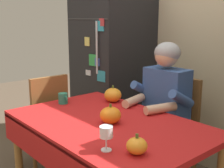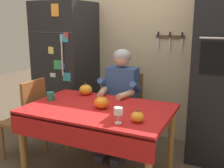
{
  "view_description": "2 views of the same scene",
  "coord_description": "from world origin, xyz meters",
  "px_view_note": "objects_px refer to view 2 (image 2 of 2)",
  "views": [
    {
      "loc": [
        1.48,
        -1.14,
        1.44
      ],
      "look_at": [
        -0.06,
        0.19,
        0.98
      ],
      "focal_mm": 47.64,
      "sensor_mm": 36.0,
      "label": 1
    },
    {
      "loc": [
        1.18,
        -2.12,
        1.57
      ],
      "look_at": [
        0.07,
        0.26,
        0.94
      ],
      "focal_mm": 43.4,
      "sensor_mm": 36.0,
      "label": 2
    }
  ],
  "objects_px": {
    "dining_table": "(98,116)",
    "seated_person": "(120,93)",
    "chair_behind_person": "(126,107)",
    "wall_oven": "(223,69)",
    "coffee_mug": "(51,96)",
    "chair_left_side": "(28,116)",
    "pumpkin_large": "(137,117)",
    "refrigerator": "(67,69)",
    "pumpkin_small": "(101,103)",
    "pumpkin_medium": "(86,90)",
    "wine_glass": "(118,112)"
  },
  "relations": [
    {
      "from": "dining_table",
      "to": "wine_glass",
      "type": "xyz_separation_m",
      "value": [
        0.34,
        -0.28,
        0.18
      ]
    },
    {
      "from": "dining_table",
      "to": "pumpkin_large",
      "type": "bearing_deg",
      "value": -21.08
    },
    {
      "from": "refrigerator",
      "to": "pumpkin_large",
      "type": "xyz_separation_m",
      "value": [
        1.43,
        -1.07,
        -0.12
      ]
    },
    {
      "from": "seated_person",
      "to": "pumpkin_large",
      "type": "height_order",
      "value": "seated_person"
    },
    {
      "from": "wall_oven",
      "to": "chair_behind_person",
      "type": "xyz_separation_m",
      "value": [
        -1.08,
        -0.13,
        -0.54
      ]
    },
    {
      "from": "chair_left_side",
      "to": "pumpkin_small",
      "type": "height_order",
      "value": "chair_left_side"
    },
    {
      "from": "pumpkin_small",
      "to": "wall_oven",
      "type": "bearing_deg",
      "value": 42.14
    },
    {
      "from": "wine_glass",
      "to": "pumpkin_large",
      "type": "bearing_deg",
      "value": 35.73
    },
    {
      "from": "chair_behind_person",
      "to": "chair_left_side",
      "type": "distance_m",
      "value": 1.17
    },
    {
      "from": "chair_behind_person",
      "to": "chair_left_side",
      "type": "xyz_separation_m",
      "value": [
        -0.88,
        -0.77,
        0.0
      ]
    },
    {
      "from": "coffee_mug",
      "to": "pumpkin_large",
      "type": "height_order",
      "value": "pumpkin_large"
    },
    {
      "from": "chair_left_side",
      "to": "pumpkin_large",
      "type": "relative_size",
      "value": 8.31
    },
    {
      "from": "refrigerator",
      "to": "pumpkin_large",
      "type": "distance_m",
      "value": 1.78
    },
    {
      "from": "refrigerator",
      "to": "pumpkin_small",
      "type": "xyz_separation_m",
      "value": [
        0.99,
        -0.87,
        -0.1
      ]
    },
    {
      "from": "coffee_mug",
      "to": "pumpkin_medium",
      "type": "relative_size",
      "value": 0.72
    },
    {
      "from": "chair_left_side",
      "to": "pumpkin_large",
      "type": "xyz_separation_m",
      "value": [
        1.38,
        -0.2,
        0.27
      ]
    },
    {
      "from": "chair_behind_person",
      "to": "coffee_mug",
      "type": "distance_m",
      "value": 0.99
    },
    {
      "from": "refrigerator",
      "to": "pumpkin_small",
      "type": "height_order",
      "value": "refrigerator"
    },
    {
      "from": "wall_oven",
      "to": "chair_left_side",
      "type": "xyz_separation_m",
      "value": [
        -1.95,
        -0.9,
        -0.54
      ]
    },
    {
      "from": "pumpkin_medium",
      "to": "chair_behind_person",
      "type": "bearing_deg",
      "value": 53.84
    },
    {
      "from": "chair_left_side",
      "to": "pumpkin_large",
      "type": "distance_m",
      "value": 1.42
    },
    {
      "from": "refrigerator",
      "to": "coffee_mug",
      "type": "height_order",
      "value": "refrigerator"
    },
    {
      "from": "dining_table",
      "to": "pumpkin_medium",
      "type": "height_order",
      "value": "pumpkin_medium"
    },
    {
      "from": "chair_behind_person",
      "to": "seated_person",
      "type": "distance_m",
      "value": 0.29
    },
    {
      "from": "coffee_mug",
      "to": "pumpkin_large",
      "type": "bearing_deg",
      "value": -10.82
    },
    {
      "from": "chair_behind_person",
      "to": "coffee_mug",
      "type": "bearing_deg",
      "value": -125.05
    },
    {
      "from": "dining_table",
      "to": "seated_person",
      "type": "distance_m",
      "value": 0.61
    },
    {
      "from": "dining_table",
      "to": "wine_glass",
      "type": "height_order",
      "value": "wine_glass"
    },
    {
      "from": "chair_left_side",
      "to": "pumpkin_medium",
      "type": "height_order",
      "value": "chair_left_side"
    },
    {
      "from": "pumpkin_large",
      "to": "pumpkin_small",
      "type": "height_order",
      "value": "pumpkin_small"
    },
    {
      "from": "wall_oven",
      "to": "coffee_mug",
      "type": "relative_size",
      "value": 20.1
    },
    {
      "from": "pumpkin_small",
      "to": "wine_glass",
      "type": "bearing_deg",
      "value": -43.6
    },
    {
      "from": "dining_table",
      "to": "pumpkin_large",
      "type": "height_order",
      "value": "pumpkin_large"
    },
    {
      "from": "refrigerator",
      "to": "wine_glass",
      "type": "xyz_separation_m",
      "value": [
        1.29,
        -1.16,
        -0.06
      ]
    },
    {
      "from": "dining_table",
      "to": "pumpkin_small",
      "type": "xyz_separation_m",
      "value": [
        0.04,
        0.01,
        0.14
      ]
    },
    {
      "from": "chair_left_side",
      "to": "pumpkin_small",
      "type": "distance_m",
      "value": 0.98
    },
    {
      "from": "dining_table",
      "to": "chair_behind_person",
      "type": "xyz_separation_m",
      "value": [
        -0.03,
        0.79,
        -0.14
      ]
    },
    {
      "from": "seated_person",
      "to": "pumpkin_small",
      "type": "distance_m",
      "value": 0.6
    },
    {
      "from": "refrigerator",
      "to": "pumpkin_small",
      "type": "distance_m",
      "value": 1.32
    },
    {
      "from": "pumpkin_large",
      "to": "pumpkin_medium",
      "type": "bearing_deg",
      "value": 146.36
    },
    {
      "from": "chair_left_side",
      "to": "pumpkin_large",
      "type": "height_order",
      "value": "chair_left_side"
    },
    {
      "from": "coffee_mug",
      "to": "pumpkin_small",
      "type": "xyz_separation_m",
      "value": [
        0.61,
        -0.01,
        0.01
      ]
    },
    {
      "from": "chair_behind_person",
      "to": "chair_left_side",
      "type": "height_order",
      "value": "same"
    },
    {
      "from": "refrigerator",
      "to": "wall_oven",
      "type": "bearing_deg",
      "value": 1.14
    },
    {
      "from": "dining_table",
      "to": "pumpkin_medium",
      "type": "distance_m",
      "value": 0.52
    },
    {
      "from": "dining_table",
      "to": "chair_behind_person",
      "type": "height_order",
      "value": "chair_behind_person"
    },
    {
      "from": "wall_oven",
      "to": "coffee_mug",
      "type": "height_order",
      "value": "wall_oven"
    },
    {
      "from": "wine_glass",
      "to": "pumpkin_small",
      "type": "distance_m",
      "value": 0.42
    },
    {
      "from": "chair_behind_person",
      "to": "pumpkin_small",
      "type": "xyz_separation_m",
      "value": [
        0.07,
        -0.78,
        0.29
      ]
    },
    {
      "from": "chair_behind_person",
      "to": "wall_oven",
      "type": "bearing_deg",
      "value": 6.9
    }
  ]
}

